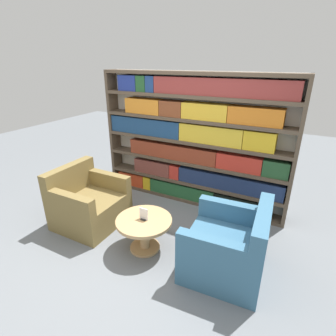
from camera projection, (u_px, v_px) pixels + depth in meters
name	position (u px, v px, depth m)	size (l,w,h in m)	color
ground_plane	(143.00, 250.00, 3.24)	(14.00, 14.00, 0.00)	slate
bookshelf	(194.00, 142.00, 4.03)	(2.99, 0.30, 2.03)	silver
armchair_left	(88.00, 204.00, 3.70)	(0.82, 0.87, 0.82)	olive
armchair_right	(228.00, 248.00, 2.84)	(0.87, 0.91, 0.82)	#386684
coffee_table	(144.00, 228.00, 3.16)	(0.67, 0.67, 0.42)	tan
table_sign	(143.00, 215.00, 3.09)	(0.11, 0.06, 0.15)	black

